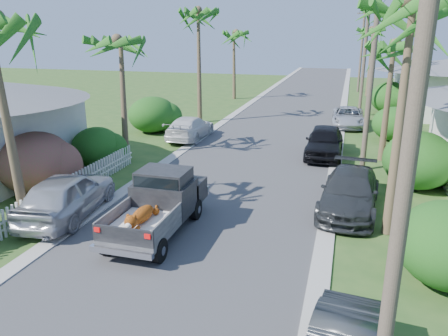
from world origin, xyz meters
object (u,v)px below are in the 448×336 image
(parked_car_ln, at_px, (67,195))
(palm_l_d, at_px, (234,32))
(parked_car_rm, at_px, (350,192))
(palm_l_c, at_px, (198,11))
(palm_r_c, at_px, (379,9))
(utility_pole_d, at_px, (362,50))
(palm_l_b, at_px, (119,40))
(palm_r_b, at_px, (394,45))
(parked_car_rd, at_px, (348,117))
(parked_car_lf, at_px, (190,128))
(palm_r_d, at_px, (373,29))
(pickup_truck, at_px, (161,201))
(utility_pole_c, at_px, (364,58))
(utility_pole_b, at_px, (371,76))
(utility_pole_a, at_px, (407,171))
(parked_car_rf, at_px, (325,142))
(palm_r_a, at_px, (414,2))

(parked_car_ln, height_order, palm_l_d, palm_l_d)
(parked_car_rm, bearing_deg, palm_l_d, 117.75)
(palm_l_c, distance_m, palm_r_c, 12.84)
(palm_l_c, relative_size, utility_pole_d, 1.02)
(palm_l_b, xyz_separation_m, palm_r_b, (13.40, 3.00, -0.20))
(parked_car_rd, height_order, palm_l_b, palm_l_b)
(parked_car_lf, bearing_deg, palm_r_d, -116.09)
(pickup_truck, distance_m, palm_l_b, 10.94)
(palm_l_d, relative_size, palm_r_b, 1.07)
(palm_l_b, distance_m, utility_pole_c, 20.30)
(parked_car_rm, relative_size, utility_pole_d, 0.57)
(parked_car_rd, distance_m, utility_pole_b, 11.25)
(palm_r_d, bearing_deg, palm_l_b, -115.41)
(utility_pole_b, bearing_deg, utility_pole_a, -90.00)
(utility_pole_a, distance_m, utility_pole_d, 45.00)
(pickup_truck, xyz_separation_m, parked_car_rm, (6.25, 3.42, -0.27))
(palm_r_c, xyz_separation_m, utility_pole_d, (-0.60, 17.00, -3.51))
(palm_l_c, xyz_separation_m, utility_pole_b, (11.60, -9.00, -3.31))
(palm_r_d, height_order, utility_pole_b, utility_pole_b)
(palm_r_b, bearing_deg, parked_car_ln, -136.71)
(palm_r_b, bearing_deg, utility_pole_d, 92.05)
(parked_car_ln, height_order, utility_pole_d, utility_pole_d)
(parked_car_rm, distance_m, palm_l_d, 29.42)
(parked_car_rm, distance_m, palm_r_b, 9.25)
(palm_r_b, bearing_deg, palm_l_b, -167.38)
(parked_car_rm, xyz_separation_m, palm_r_b, (1.60, 7.48, 5.21))
(palm_l_c, relative_size, utility_pole_b, 1.02)
(parked_car_rd, height_order, palm_r_c, palm_r_c)
(parked_car_ln, height_order, palm_l_b, palm_l_b)
(parked_car_lf, height_order, palm_l_c, palm_l_c)
(palm_l_d, bearing_deg, palm_l_c, -87.61)
(utility_pole_a, xyz_separation_m, utility_pole_d, (0.00, 45.00, 0.00))
(parked_car_lf, xyz_separation_m, palm_l_c, (-1.12, 5.19, 7.20))
(pickup_truck, xyz_separation_m, parked_car_lf, (-3.64, 12.71, -0.30))
(parked_car_lf, distance_m, palm_l_b, 7.51)
(palm_l_c, bearing_deg, pickup_truck, -75.13)
(utility_pole_b, bearing_deg, utility_pole_c, 90.00)
(parked_car_lf, bearing_deg, utility_pole_c, -133.08)
(palm_l_c, height_order, utility_pole_d, palm_l_c)
(parked_car_rf, xyz_separation_m, palm_r_c, (2.60, 11.00, 7.29))
(utility_pole_b, bearing_deg, palm_r_a, -84.29)
(utility_pole_a, bearing_deg, utility_pole_d, 90.00)
(utility_pole_b, bearing_deg, utility_pole_d, 90.00)
(parked_car_lf, bearing_deg, palm_l_b, 68.35)
(utility_pole_b, bearing_deg, parked_car_ln, -139.89)
(pickup_truck, xyz_separation_m, palm_r_a, (7.55, 1.90, 6.41))
(palm_r_b, relative_size, utility_pole_c, 0.80)
(parked_car_rf, height_order, parked_car_lf, parked_car_rf)
(parked_car_rm, distance_m, parked_car_rd, 15.99)
(palm_r_b, height_order, utility_pole_c, utility_pole_c)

